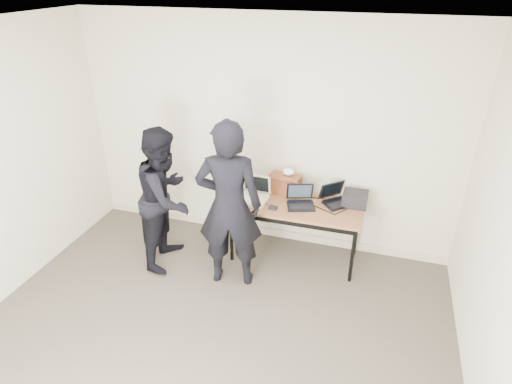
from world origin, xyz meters
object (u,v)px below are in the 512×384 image
at_px(desk, 296,209).
at_px(laptop_right, 336,199).
at_px(laptop_beige, 253,196).
at_px(laptop_center, 300,201).
at_px(person_observer, 166,197).
at_px(equipment_box, 355,199).
at_px(person_typist, 229,206).
at_px(leather_satchel, 285,184).

height_order(desk, laptop_right, laptop_right).
distance_m(laptop_beige, laptop_center, 0.54).
xyz_separation_m(laptop_center, person_observer, (-1.43, -0.45, 0.04)).
distance_m(desk, laptop_center, 0.12).
xyz_separation_m(laptop_beige, laptop_right, (0.91, 0.22, -0.00)).
relative_size(laptop_center, laptop_right, 0.89).
relative_size(desk, equipment_box, 5.53).
height_order(desk, person_typist, person_typist).
bearing_deg(person_typist, desk, -146.50).
bearing_deg(person_observer, desk, -76.44).
bearing_deg(equipment_box, laptop_beige, -168.64).
bearing_deg(laptop_center, person_typist, -153.95).
relative_size(laptop_center, person_observer, 0.23).
relative_size(desk, laptop_right, 3.56).
relative_size(laptop_beige, leather_satchel, 0.93).
xyz_separation_m(laptop_right, person_observer, (-1.80, -0.61, 0.05)).
bearing_deg(laptop_beige, equipment_box, 14.91).
xyz_separation_m(laptop_beige, leather_satchel, (0.31, 0.26, 0.07)).
distance_m(laptop_beige, person_observer, 0.98).
distance_m(equipment_box, person_observer, 2.11).
bearing_deg(person_observer, equipment_box, -76.56).
height_order(desk, equipment_box, equipment_box).
xyz_separation_m(laptop_beige, laptop_center, (0.54, 0.05, -0.00)).
height_order(laptop_center, laptop_right, laptop_center).
bearing_deg(equipment_box, laptop_right, -177.28).
height_order(equipment_box, person_typist, person_typist).
bearing_deg(laptop_right, laptop_beige, 150.64).
bearing_deg(leather_satchel, laptop_center, -34.53).
bearing_deg(equipment_box, person_observer, -162.80).
bearing_deg(desk, laptop_right, 23.00).
xyz_separation_m(desk, laptop_right, (0.42, 0.18, 0.11)).
height_order(laptop_right, person_typist, person_typist).
distance_m(leather_satchel, person_observer, 1.37).
bearing_deg(laptop_right, person_typist, 175.27).
distance_m(desk, laptop_right, 0.47).
bearing_deg(desk, person_observer, -163.28).
height_order(leather_satchel, person_observer, person_observer).
distance_m(desk, person_typist, 0.87).
xyz_separation_m(desk, laptop_beige, (-0.49, -0.03, 0.11)).
relative_size(laptop_right, equipment_box, 1.55).
relative_size(laptop_center, leather_satchel, 0.98).
distance_m(laptop_right, person_typist, 1.26).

